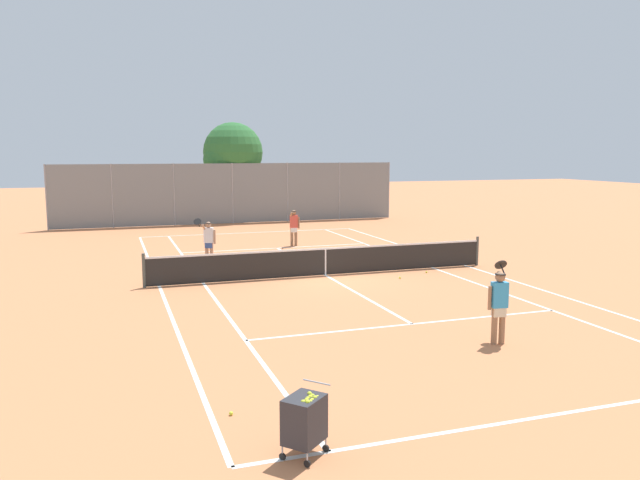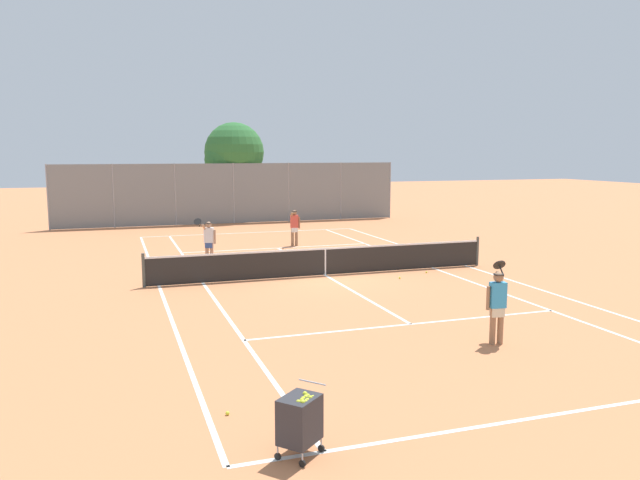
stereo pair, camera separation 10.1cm
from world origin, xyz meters
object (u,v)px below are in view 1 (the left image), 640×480
Objects in this scene: player_near_side at (499,302)px; loose_tennis_ball_1 at (336,248)px; loose_tennis_ball_0 at (400,278)px; loose_tennis_ball_2 at (302,265)px; player_far_right at (294,226)px; loose_tennis_ball_5 at (383,255)px; loose_tennis_ball_3 at (426,272)px; tennis_net at (325,261)px; loose_tennis_ball_4 at (231,413)px; player_far_left at (209,240)px; ball_cart at (304,419)px; tree_behind_left at (231,154)px.

loose_tennis_ball_1 is (1.34, 13.87, -0.89)m from player_near_side.
loose_tennis_ball_2 is at bearing 125.82° from loose_tennis_ball_0.
player_far_right reaches higher than loose_tennis_ball_5.
player_near_side reaches higher than loose_tennis_ball_3.
tennis_net is 181.82× the size of loose_tennis_ball_3.
player_near_side is 26.88× the size of loose_tennis_ball_4.
player_far_left is 26.88× the size of loose_tennis_ball_2.
player_near_side is 26.88× the size of loose_tennis_ball_1.
loose_tennis_ball_3 is at bearing 54.58° from ball_cart.
loose_tennis_ball_2 and loose_tennis_ball_5 have the same top height.
player_far_left reaches higher than loose_tennis_ball_0.
tree_behind_left is (-3.21, 18.78, 3.98)m from loose_tennis_ball_3.
loose_tennis_ball_1 is 2.61m from loose_tennis_ball_5.
ball_cart is 1.87m from loose_tennis_ball_4.
loose_tennis_ball_3 is at bearing 24.50° from loose_tennis_ball_0.
loose_tennis_ball_1 is 6.30m from loose_tennis_ball_3.
player_near_side is at bearing 32.31° from ball_cart.
tree_behind_left is at bearing 93.24° from player_far_right.
loose_tennis_ball_1 is (6.87, 17.37, -0.50)m from ball_cart.
loose_tennis_ball_0 is 1.00× the size of loose_tennis_ball_3.
player_far_right reaches higher than loose_tennis_ball_1.
loose_tennis_ball_0 and loose_tennis_ball_3 have the same top height.
loose_tennis_ball_4 is (-5.19, -10.25, -0.48)m from tennis_net.
tennis_net is 2.03m from loose_tennis_ball_2.
loose_tennis_ball_3 is at bearing 72.57° from player_near_side.
tree_behind_left is (-3.32, 14.90, 3.98)m from loose_tennis_ball_5.
loose_tennis_ball_2 is 1.00× the size of loose_tennis_ball_3.
tree_behind_left reaches higher than player_near_side.
ball_cart is 14.58× the size of loose_tennis_ball_5.
player_near_side is 11.84m from loose_tennis_ball_5.
loose_tennis_ball_0 is (2.15, -1.33, -0.48)m from tennis_net.
player_near_side reaches higher than loose_tennis_ball_4.
loose_tennis_ball_3 is 0.01× the size of tree_behind_left.
loose_tennis_ball_1 is 1.00× the size of loose_tennis_ball_2.
ball_cart is 19.44m from player_far_right.
ball_cart is 14.58× the size of loose_tennis_ball_1.
player_far_left is at bearing 178.11° from loose_tennis_ball_5.
ball_cart reaches higher than loose_tennis_ball_2.
loose_tennis_ball_2 is 1.00× the size of loose_tennis_ball_4.
loose_tennis_ball_1 is 0.01× the size of tree_behind_left.
ball_cart is (-4.48, -11.90, 0.02)m from tennis_net.
tree_behind_left is (0.25, 18.04, 3.50)m from tennis_net.
loose_tennis_ball_3 is (7.94, 11.16, -0.50)m from ball_cart.
loose_tennis_ball_1 is (0.25, 6.81, 0.00)m from loose_tennis_ball_0.
player_near_side is at bearing -69.17° from player_far_left.
player_far_left is at bearing -141.61° from player_far_right.
tennis_net is at bearing 69.38° from ball_cart.
loose_tennis_ball_1 is at bearing -80.31° from tree_behind_left.
loose_tennis_ball_5 is (2.51, 11.54, -0.89)m from player_near_side.
loose_tennis_ball_1 is at bearing 68.41° from ball_cart.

